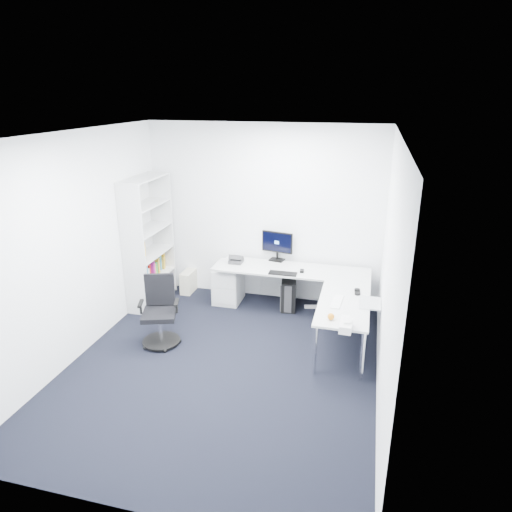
% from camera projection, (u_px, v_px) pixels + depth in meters
% --- Properties ---
extents(ground, '(4.20, 4.20, 0.00)m').
position_uv_depth(ground, '(222.00, 366.00, 5.48)').
color(ground, black).
extents(ceiling, '(4.20, 4.20, 0.00)m').
position_uv_depth(ceiling, '(216.00, 134.00, 4.57)').
color(ceiling, white).
extents(wall_back, '(3.60, 0.02, 2.70)m').
position_uv_depth(wall_back, '(263.00, 214.00, 6.94)').
color(wall_back, white).
rests_on(wall_back, ground).
extents(wall_front, '(3.60, 0.02, 2.70)m').
position_uv_depth(wall_front, '(121.00, 365.00, 3.11)').
color(wall_front, white).
rests_on(wall_front, ground).
extents(wall_left, '(0.02, 4.20, 2.70)m').
position_uv_depth(wall_left, '(76.00, 248.00, 5.44)').
color(wall_left, white).
rests_on(wall_left, ground).
extents(wall_right, '(0.02, 4.20, 2.70)m').
position_uv_depth(wall_right, '(388.00, 276.00, 4.61)').
color(wall_right, white).
rests_on(wall_right, ground).
extents(l_desk, '(2.22, 1.25, 0.65)m').
position_uv_depth(l_desk, '(289.00, 298.00, 6.52)').
color(l_desk, '#B9BBBB').
rests_on(l_desk, ground).
extents(drawer_pedestal, '(0.40, 0.50, 0.61)m').
position_uv_depth(drawer_pedestal, '(228.00, 283.00, 7.09)').
color(drawer_pedestal, '#B9BBBB').
rests_on(drawer_pedestal, ground).
extents(bookshelf, '(0.38, 0.98, 1.96)m').
position_uv_depth(bookshelf, '(148.00, 242.00, 6.85)').
color(bookshelf, silver).
rests_on(bookshelf, ground).
extents(task_chair, '(0.64, 0.64, 0.90)m').
position_uv_depth(task_chair, '(159.00, 312.00, 5.81)').
color(task_chair, black).
rests_on(task_chair, ground).
extents(black_pc_tower, '(0.28, 0.51, 0.47)m').
position_uv_depth(black_pc_tower, '(289.00, 293.00, 6.91)').
color(black_pc_tower, black).
rests_on(black_pc_tower, ground).
extents(beige_pc_tower, '(0.17, 0.37, 0.35)m').
position_uv_depth(beige_pc_tower, '(189.00, 281.00, 7.47)').
color(beige_pc_tower, beige).
rests_on(beige_pc_tower, ground).
extents(power_strip, '(0.34, 0.14, 0.04)m').
position_uv_depth(power_strip, '(316.00, 307.00, 6.94)').
color(power_strip, silver).
rests_on(power_strip, ground).
extents(monitor, '(0.51, 0.24, 0.47)m').
position_uv_depth(monitor, '(277.00, 246.00, 6.96)').
color(monitor, black).
rests_on(monitor, l_desk).
extents(black_keyboard, '(0.40, 0.14, 0.02)m').
position_uv_depth(black_keyboard, '(283.00, 273.00, 6.51)').
color(black_keyboard, black).
rests_on(black_keyboard, l_desk).
extents(mouse, '(0.07, 0.10, 0.03)m').
position_uv_depth(mouse, '(302.00, 271.00, 6.58)').
color(mouse, black).
rests_on(mouse, l_desk).
extents(desk_phone, '(0.19, 0.19, 0.14)m').
position_uv_depth(desk_phone, '(236.00, 259.00, 6.92)').
color(desk_phone, '#2E2E31').
rests_on(desk_phone, l_desk).
extents(laptop, '(0.39, 0.37, 0.27)m').
position_uv_depth(laptop, '(371.00, 294.00, 5.55)').
color(laptop, silver).
rests_on(laptop, l_desk).
extents(white_keyboard, '(0.14, 0.41, 0.01)m').
position_uv_depth(white_keyboard, '(337.00, 302.00, 5.64)').
color(white_keyboard, silver).
rests_on(white_keyboard, l_desk).
extents(headphones, '(0.12, 0.18, 0.05)m').
position_uv_depth(headphones, '(357.00, 291.00, 5.90)').
color(headphones, black).
rests_on(headphones, l_desk).
extents(orange_fruit, '(0.08, 0.08, 0.08)m').
position_uv_depth(orange_fruit, '(331.00, 317.00, 5.20)').
color(orange_fruit, orange).
rests_on(orange_fruit, l_desk).
extents(tissue_box, '(0.14, 0.26, 0.09)m').
position_uv_depth(tissue_box, '(346.00, 326.00, 4.98)').
color(tissue_box, silver).
rests_on(tissue_box, l_desk).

